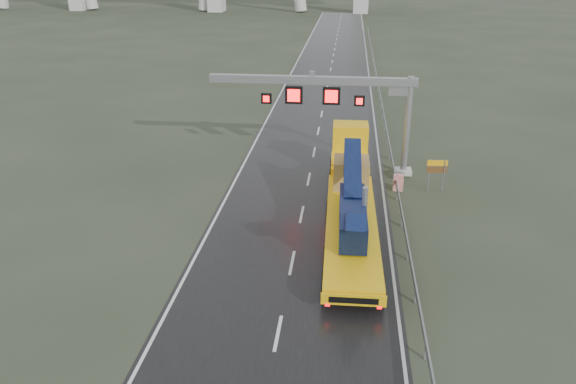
# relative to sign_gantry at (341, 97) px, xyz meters

# --- Properties ---
(ground) EXTENTS (400.00, 400.00, 0.00)m
(ground) POSITION_rel_sign_gantry_xyz_m (-2.10, -17.99, -5.61)
(ground) COLOR #2C3324
(ground) RESTS_ON ground
(road) EXTENTS (11.00, 200.00, 0.02)m
(road) POSITION_rel_sign_gantry_xyz_m (-2.10, 22.01, -5.60)
(road) COLOR black
(road) RESTS_ON ground
(guardrail) EXTENTS (0.20, 140.00, 1.40)m
(guardrail) POSITION_rel_sign_gantry_xyz_m (4.00, 12.01, -4.91)
(guardrail) COLOR slate
(guardrail) RESTS_ON ground
(sign_gantry) EXTENTS (14.90, 1.20, 7.42)m
(sign_gantry) POSITION_rel_sign_gantry_xyz_m (0.00, 0.00, 0.00)
(sign_gantry) COLOR silver
(sign_gantry) RESTS_ON ground
(heavy_haul_truck) EXTENTS (3.17, 19.33, 4.52)m
(heavy_haul_truck) POSITION_rel_sign_gantry_xyz_m (0.89, -7.12, -3.86)
(heavy_haul_truck) COLOR yellow
(heavy_haul_truck) RESTS_ON ground
(exit_sign_pair) EXTENTS (1.37, 0.19, 2.35)m
(exit_sign_pair) POSITION_rel_sign_gantry_xyz_m (6.65, -3.37, -3.97)
(exit_sign_pair) COLOR gray
(exit_sign_pair) RESTS_ON ground
(striped_barrier) EXTENTS (0.69, 0.38, 1.15)m
(striped_barrier) POSITION_rel_sign_gantry_xyz_m (4.16, -3.40, -5.04)
(striped_barrier) COLOR red
(striped_barrier) RESTS_ON ground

